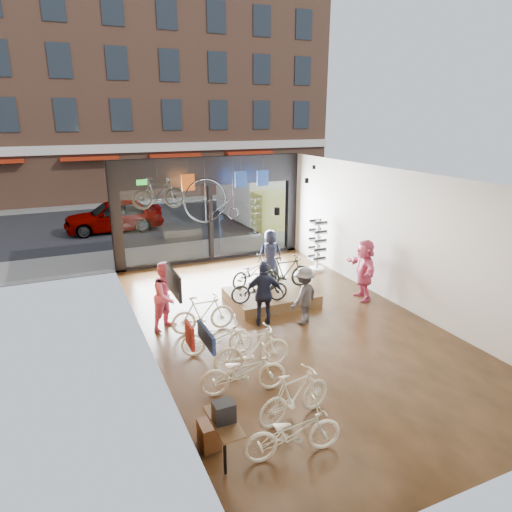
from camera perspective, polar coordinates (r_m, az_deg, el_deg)
ground_plane at (r=12.05m, az=3.69°, el=-8.45°), size 7.00×12.00×0.04m
ceiling at (r=10.95m, az=4.08°, el=9.97°), size 7.00×12.00×0.04m
wall_left at (r=10.27m, az=-13.81°, el=-2.01°), size 0.04×12.00×3.80m
wall_right at (r=13.32m, az=17.42°, el=2.09°), size 0.04×12.00×3.80m
wall_back at (r=7.05m, az=27.88°, el=-12.83°), size 7.00×0.04×3.80m
storefront at (r=16.74m, az=-5.76°, el=5.78°), size 7.00×0.26×3.80m
exit_sign at (r=15.85m, az=-14.10°, el=8.94°), size 0.35×0.06×0.18m
street_road at (r=25.65m, az=-12.04°, el=5.13°), size 30.00×18.00×0.02m
sidewalk_near at (r=18.29m, az=-6.78°, el=0.79°), size 30.00×2.40×0.12m
sidewalk_far at (r=29.50m, az=-13.73°, el=6.70°), size 30.00×2.00×0.12m
opposite_building at (r=31.56m, az=-15.58°, el=19.91°), size 26.00×5.00×14.00m
street_car at (r=22.18m, az=-17.35°, el=4.86°), size 4.38×1.76×1.49m
box_truck at (r=22.95m, az=0.44°, el=7.51°), size 2.24×6.73×2.65m
floor_bike_0 at (r=7.70m, az=4.65°, el=-21.08°), size 1.68×0.76×0.85m
floor_bike_1 at (r=8.43m, az=4.86°, el=-16.95°), size 1.62×0.72×0.94m
floor_bike_2 at (r=9.09m, az=-1.62°, el=-14.28°), size 1.79×0.91×0.90m
floor_bike_3 at (r=9.73m, az=-0.50°, el=-11.58°), size 1.72×0.58×1.02m
floor_bike_4 at (r=10.42m, az=-4.92°, el=-10.08°), size 1.71×0.97×0.85m
floor_bike_5 at (r=11.47m, az=-6.64°, el=-7.16°), size 1.61×0.51×0.96m
display_platform at (r=13.29m, az=1.88°, el=-5.10°), size 2.40×1.80×0.30m
display_bike_left at (r=12.38m, az=0.41°, el=-4.01°), size 1.64×0.81×0.83m
display_bike_mid at (r=13.35m, az=3.73°, el=-2.05°), size 1.67×0.50×1.00m
display_bike_right at (r=13.60m, az=-0.45°, el=-1.98°), size 1.69×1.07×0.84m
customer_1 at (r=11.64m, az=-11.07°, el=-4.90°), size 1.08×1.03×1.75m
customer_2 at (r=11.60m, az=1.03°, el=-4.77°), size 1.08×0.75×1.70m
customer_3 at (r=11.79m, az=6.00°, el=-4.96°), size 1.14×0.96×1.53m
customer_4 at (r=15.05m, az=1.79°, el=0.26°), size 0.89×0.68×1.62m
customer_5 at (r=13.60m, az=13.35°, el=-1.66°), size 0.93×1.75×1.80m
sunglasses_rack at (r=15.82m, az=7.67°, el=1.32°), size 0.64×0.58×1.81m
wall_merch at (r=7.44m, az=-7.17°, el=-14.52°), size 0.40×2.40×2.60m
penny_farthing at (r=15.00m, az=-5.23°, el=6.80°), size 1.81×0.06×1.45m
hung_bike at (r=14.27m, az=-12.13°, el=7.69°), size 1.61×0.58×0.95m
jersey_left at (r=15.50m, az=-8.49°, el=9.08°), size 0.45×0.03×0.55m
jersey_mid at (r=16.11m, az=-1.88°, el=9.56°), size 0.45×0.03×0.55m
jersey_right at (r=16.44m, az=0.85°, el=9.72°), size 0.45×0.03×0.55m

